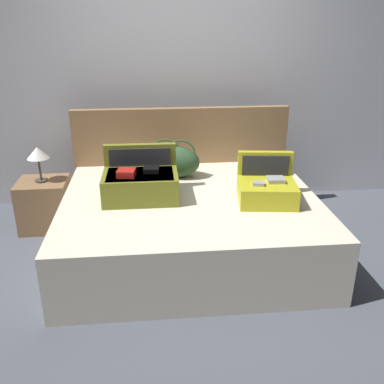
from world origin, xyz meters
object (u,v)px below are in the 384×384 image
at_px(hard_case_large, 141,182).
at_px(hard_case_medium, 267,188).
at_px(nightstand, 45,204).
at_px(table_lamp, 38,154).
at_px(bed, 190,225).
at_px(duffel_bag, 174,161).
at_px(pillow_near_headboard, 266,164).

xyz_separation_m(hard_case_large, hard_case_medium, (0.97, -0.17, -0.02)).
bearing_deg(nightstand, hard_case_large, -31.47).
relative_size(nightstand, table_lamp, 1.44).
height_order(bed, hard_case_medium, hard_case_medium).
height_order(hard_case_large, table_lamp, hard_case_large).
bearing_deg(hard_case_medium, duffel_bag, 144.86).
height_order(pillow_near_headboard, nightstand, pillow_near_headboard).
distance_m(nightstand, table_lamp, 0.48).
relative_size(hard_case_medium, nightstand, 1.04).
bearing_deg(table_lamp, pillow_near_headboard, -3.03).
relative_size(bed, duffel_bag, 3.97).
xyz_separation_m(hard_case_medium, pillow_near_headboard, (0.16, 0.61, -0.02)).
bearing_deg(bed, hard_case_medium, -11.79).
height_order(duffel_bag, pillow_near_headboard, duffel_bag).
height_order(hard_case_large, pillow_near_headboard, hard_case_large).
relative_size(bed, hard_case_large, 3.47).
bearing_deg(hard_case_large, nightstand, 148.92).
xyz_separation_m(nightstand, table_lamp, (0.00, 0.00, 0.48)).
height_order(bed, table_lamp, table_lamp).
bearing_deg(nightstand, table_lamp, 90.00).
height_order(bed, duffel_bag, duffel_bag).
distance_m(bed, hard_case_medium, 0.69).
xyz_separation_m(duffel_bag, table_lamp, (-1.20, 0.10, 0.07)).
relative_size(duffel_bag, pillow_near_headboard, 1.22).
distance_m(bed, duffel_bag, 0.64).
height_order(hard_case_medium, duffel_bag, hard_case_medium).
bearing_deg(hard_case_medium, nightstand, 166.11).
relative_size(pillow_near_headboard, table_lamp, 1.32).
relative_size(duffel_bag, table_lamp, 1.60).
distance_m(hard_case_large, table_lamp, 1.06).
xyz_separation_m(hard_case_medium, nightstand, (-1.88, 0.72, -0.38)).
bearing_deg(bed, nightstand, 155.11).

